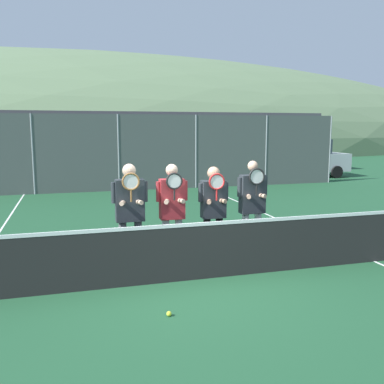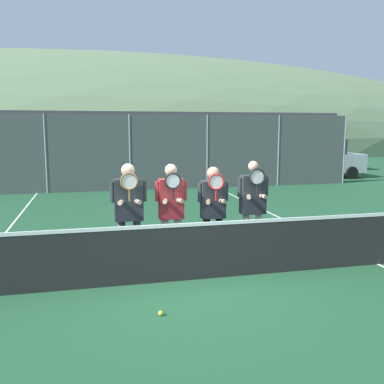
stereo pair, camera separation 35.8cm
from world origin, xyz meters
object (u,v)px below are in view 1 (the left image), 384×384
at_px(player_center_right, 213,206).
at_px(car_right_of_center, 299,158).
at_px(car_left_of_center, 100,163).
at_px(car_center, 203,160).
at_px(player_center_left, 172,208).
at_px(player_leftmost, 130,208).
at_px(tennis_ball_on_court, 169,314).
at_px(player_rightmost, 252,202).

height_order(player_center_right, car_right_of_center, car_right_of_center).
bearing_deg(car_right_of_center, car_left_of_center, 179.51).
distance_m(car_center, car_right_of_center, 4.93).
bearing_deg(car_center, player_center_right, -106.58).
bearing_deg(player_center_left, car_center, 70.20).
bearing_deg(player_center_right, car_center, 73.42).
bearing_deg(car_center, car_left_of_center, -177.39).
relative_size(player_center_left, car_center, 0.46).
bearing_deg(car_left_of_center, car_right_of_center, -0.49).
distance_m(player_center_left, car_left_of_center, 11.95).
distance_m(player_leftmost, tennis_ball_on_court, 2.18).
distance_m(player_center_left, car_center, 12.92).
height_order(player_center_left, player_center_right, player_center_left).
relative_size(player_center_left, car_left_of_center, 0.40).
height_order(player_leftmost, car_left_of_center, player_leftmost).
bearing_deg(tennis_ball_on_court, player_leftmost, 96.94).
bearing_deg(car_center, player_leftmost, -112.75).
height_order(player_center_right, car_left_of_center, car_left_of_center).
bearing_deg(tennis_ball_on_court, car_center, 70.86).
bearing_deg(player_center_left, player_leftmost, -177.12).
bearing_deg(player_rightmost, player_leftmost, -178.29).
relative_size(car_center, car_right_of_center, 0.84).
xyz_separation_m(car_left_of_center, car_right_of_center, (9.71, -0.08, 0.03)).
height_order(player_rightmost, car_left_of_center, player_rightmost).
relative_size(car_right_of_center, tennis_ball_on_court, 70.57).
bearing_deg(player_center_left, car_right_of_center, 51.90).
bearing_deg(player_leftmost, car_left_of_center, 88.46).
distance_m(player_leftmost, car_left_of_center, 11.98).
xyz_separation_m(car_left_of_center, car_center, (4.79, 0.22, 0.00)).
relative_size(player_leftmost, player_center_right, 1.05).
relative_size(player_center_left, player_rightmost, 0.99).
bearing_deg(car_right_of_center, car_center, 176.50).
relative_size(player_rightmost, car_center, 0.46).
distance_m(player_leftmost, car_right_of_center, 15.56).
distance_m(player_rightmost, tennis_ball_on_court, 3.00).
bearing_deg(car_center, player_center_left, -109.80).
bearing_deg(player_rightmost, player_center_right, -179.65).
height_order(car_right_of_center, tennis_ball_on_court, car_right_of_center).
bearing_deg(player_leftmost, tennis_ball_on_court, -83.06).
height_order(player_center_right, player_rightmost, player_rightmost).
height_order(player_center_left, car_right_of_center, car_right_of_center).
distance_m(player_rightmost, car_left_of_center, 12.07).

